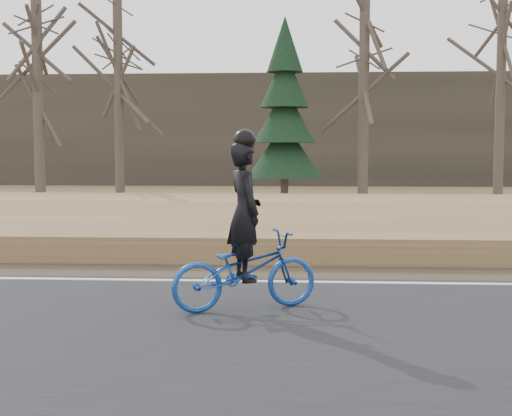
{
  "coord_description": "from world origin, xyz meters",
  "views": [
    {
      "loc": [
        -3.77,
        -9.93,
        1.96
      ],
      "look_at": [
        -4.44,
        0.5,
        1.1
      ],
      "focal_mm": 50.0,
      "sensor_mm": 36.0,
      "label": 1
    }
  ],
  "objects": [
    {
      "name": "conifer",
      "position": [
        -4.36,
        14.81,
        3.08
      ],
      "size": [
        2.6,
        2.6,
        6.52
      ],
      "color": "brown",
      "rests_on": "ground"
    },
    {
      "name": "bare_tree_left",
      "position": [
        -10.87,
        17.55,
        4.25
      ],
      "size": [
        0.36,
        0.36,
        8.5
      ],
      "primitive_type": "cylinder",
      "color": "brown",
      "rests_on": "ground"
    },
    {
      "name": "railroad",
      "position": [
        0.0,
        8.0,
        0.53
      ],
      "size": [
        120.0,
        2.4,
        0.29
      ],
      "color": "black",
      "rests_on": "ballast"
    },
    {
      "name": "ballast",
      "position": [
        0.0,
        8.0,
        0.23
      ],
      "size": [
        120.0,
        3.0,
        0.45
      ],
      "primitive_type": "cube",
      "color": "slate",
      "rests_on": "ground"
    },
    {
      "name": "embankment",
      "position": [
        0.0,
        4.2,
        0.22
      ],
      "size": [
        120.0,
        5.0,
        0.44
      ],
      "primitive_type": "cube",
      "color": "#98744D",
      "rests_on": "ground"
    },
    {
      "name": "treeline_backdrop",
      "position": [
        0.0,
        30.0,
        3.0
      ],
      "size": [
        120.0,
        4.0,
        6.0
      ],
      "primitive_type": "cube",
      "color": "#383328",
      "rests_on": "ground"
    },
    {
      "name": "bare_tree_center",
      "position": [
        3.71,
        17.7,
        4.46
      ],
      "size": [
        0.36,
        0.36,
        8.92
      ],
      "primitive_type": "cylinder",
      "color": "brown",
      "rests_on": "ground"
    },
    {
      "name": "bare_tree_far_left",
      "position": [
        -12.68,
        13.87,
        3.74
      ],
      "size": [
        0.36,
        0.36,
        7.48
      ],
      "primitive_type": "cylinder",
      "color": "brown",
      "rests_on": "ground"
    },
    {
      "name": "bare_tree_near_left",
      "position": [
        -1.68,
        14.55,
        3.98
      ],
      "size": [
        0.36,
        0.36,
        7.96
      ],
      "primitive_type": "cylinder",
      "color": "brown",
      "rests_on": "ground"
    },
    {
      "name": "cyclist",
      "position": [
        -4.44,
        -1.59,
        0.73
      ],
      "size": [
        1.88,
        1.26,
        2.14
      ],
      "rotation": [
        0.0,
        0.0,
        1.97
      ],
      "color": "#154093",
      "rests_on": "road"
    }
  ]
}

